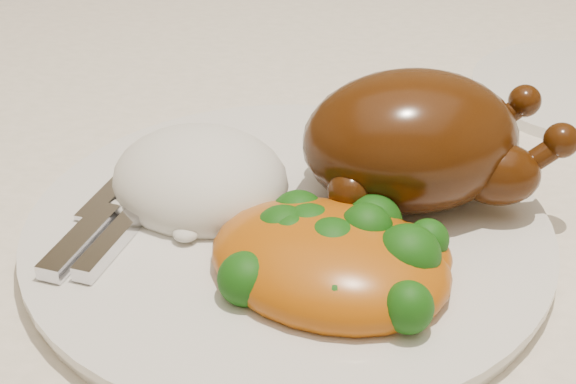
# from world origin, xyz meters

# --- Properties ---
(dining_table) EXTENTS (1.60, 0.90, 0.76)m
(dining_table) POSITION_xyz_m (0.00, 0.00, 0.67)
(dining_table) COLOR brown
(dining_table) RESTS_ON floor
(tablecloth) EXTENTS (1.73, 1.03, 0.18)m
(tablecloth) POSITION_xyz_m (0.00, 0.00, 0.74)
(tablecloth) COLOR white
(tablecloth) RESTS_ON dining_table
(dinner_plate) EXTENTS (0.36, 0.36, 0.01)m
(dinner_plate) POSITION_xyz_m (-0.08, -0.13, 0.77)
(dinner_plate) COLOR white
(dinner_plate) RESTS_ON tablecloth
(roast_chicken) EXTENTS (0.18, 0.14, 0.08)m
(roast_chicken) POSITION_xyz_m (-0.01, -0.09, 0.82)
(roast_chicken) COLOR #482207
(roast_chicken) RESTS_ON dinner_plate
(rice_mound) EXTENTS (0.15, 0.14, 0.06)m
(rice_mound) POSITION_xyz_m (-0.14, -0.12, 0.79)
(rice_mound) COLOR white
(rice_mound) RESTS_ON dinner_plate
(mac_and_cheese) EXTENTS (0.16, 0.14, 0.05)m
(mac_and_cheese) POSITION_xyz_m (-0.05, -0.18, 0.79)
(mac_and_cheese) COLOR #B9630B
(mac_and_cheese) RESTS_ON dinner_plate
(cutlery) EXTENTS (0.04, 0.17, 0.01)m
(cutlery) POSITION_xyz_m (-0.19, -0.16, 0.79)
(cutlery) COLOR silver
(cutlery) RESTS_ON dinner_plate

